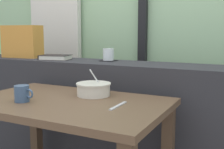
# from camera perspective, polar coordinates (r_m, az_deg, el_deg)

# --- Properties ---
(curtain_left_panel) EXTENTS (0.56, 0.06, 2.50)m
(curtain_left_panel) POSITION_cam_1_polar(r_m,az_deg,el_deg) (2.94, -11.17, 11.95)
(curtain_left_panel) COLOR silver
(curtain_left_panel) RESTS_ON ground
(window_divider_post) EXTENTS (0.07, 0.05, 2.60)m
(window_divider_post) POSITION_cam_1_polar(r_m,az_deg,el_deg) (2.53, 6.15, 13.81)
(window_divider_post) COLOR black
(window_divider_post) RESTS_ON ground
(dark_console_ledge) EXTENTS (2.80, 0.35, 0.85)m
(dark_console_ledge) POSITION_cam_1_polar(r_m,az_deg,el_deg) (2.11, -0.49, -9.12)
(dark_console_ledge) COLOR #2D2D33
(dark_console_ledge) RESTS_ON ground
(breakfast_table) EXTENTS (1.04, 0.66, 0.70)m
(breakfast_table) POSITION_cam_1_polar(r_m,az_deg,el_deg) (1.57, -8.78, -9.29)
(breakfast_table) COLOR brown
(breakfast_table) RESTS_ON ground
(coaster_square) EXTENTS (0.10, 0.10, 0.00)m
(coaster_square) POSITION_cam_1_polar(r_m,az_deg,el_deg) (2.08, -0.72, 2.75)
(coaster_square) COLOR black
(coaster_square) RESTS_ON dark_console_ledge
(juice_glass) EXTENTS (0.08, 0.08, 0.09)m
(juice_glass) POSITION_cam_1_polar(r_m,az_deg,el_deg) (2.08, -0.72, 3.87)
(juice_glass) COLOR white
(juice_glass) RESTS_ON coaster_square
(closed_book) EXTENTS (0.24, 0.20, 0.04)m
(closed_book) POSITION_cam_1_polar(r_m,az_deg,el_deg) (2.23, -11.10, 3.35)
(closed_book) COLOR black
(closed_book) RESTS_ON dark_console_ledge
(throw_pillow) EXTENTS (0.33, 0.17, 0.26)m
(throw_pillow) POSITION_cam_1_polar(r_m,az_deg,el_deg) (2.48, -17.26, 6.23)
(throw_pillow) COLOR #D18938
(throw_pillow) RESTS_ON dark_console_ledge
(soup_bowl) EXTENTS (0.20, 0.20, 0.15)m
(soup_bowl) POSITION_cam_1_polar(r_m,az_deg,el_deg) (1.64, -3.65, -2.93)
(soup_bowl) COLOR silver
(soup_bowl) RESTS_ON breakfast_table
(fork_utensil) EXTENTS (0.02, 0.17, 0.01)m
(fork_utensil) POSITION_cam_1_polar(r_m,az_deg,el_deg) (1.41, 1.23, -6.18)
(fork_utensil) COLOR silver
(fork_utensil) RESTS_ON breakfast_table
(ceramic_mug) EXTENTS (0.11, 0.08, 0.08)m
(ceramic_mug) POSITION_cam_1_polar(r_m,az_deg,el_deg) (1.56, -17.29, -3.61)
(ceramic_mug) COLOR #3D567A
(ceramic_mug) RESTS_ON breakfast_table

